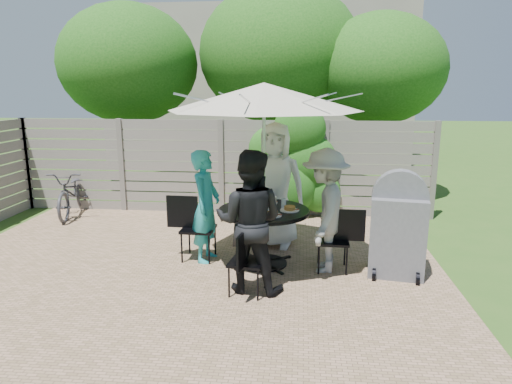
# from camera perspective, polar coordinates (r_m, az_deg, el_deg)

# --- Properties ---
(backyard_envelope) EXTENTS (60.00, 60.00, 5.00)m
(backyard_envelope) POSITION_cam_1_polar(r_m,az_deg,el_deg) (15.98, 0.54, 13.55)
(backyard_envelope) COLOR #30561B
(backyard_envelope) RESTS_ON ground
(patio_table) EXTENTS (1.38, 1.38, 0.81)m
(patio_table) POSITION_cam_1_polar(r_m,az_deg,el_deg) (6.30, 0.94, -4.32)
(patio_table) COLOR black
(patio_table) RESTS_ON ground
(umbrella) EXTENTS (2.87, 2.87, 2.50)m
(umbrella) POSITION_cam_1_polar(r_m,az_deg,el_deg) (6.02, 1.01, 11.79)
(umbrella) COLOR silver
(umbrella) RESTS_ON ground
(chair_back) EXTENTS (0.56, 0.74, 0.97)m
(chair_back) POSITION_cam_1_polar(r_m,az_deg,el_deg) (7.29, 2.49, -4.19)
(chair_back) COLOR black
(chair_back) RESTS_ON ground
(person_back) EXTENTS (1.01, 0.72, 1.94)m
(person_back) POSITION_cam_1_polar(r_m,az_deg,el_deg) (6.99, 2.33, 0.80)
(person_back) COLOR white
(person_back) RESTS_ON ground
(chair_left) EXTENTS (0.69, 0.47, 0.94)m
(chair_left) POSITION_cam_1_polar(r_m,az_deg,el_deg) (6.64, -7.30, -6.08)
(chair_left) COLOR black
(chair_left) RESTS_ON ground
(person_left) EXTENTS (0.45, 0.63, 1.60)m
(person_left) POSITION_cam_1_polar(r_m,az_deg,el_deg) (6.45, -6.29, -1.83)
(person_left) COLOR teal
(person_left) RESTS_ON ground
(chair_front) EXTENTS (0.46, 0.63, 0.84)m
(chair_front) POSITION_cam_1_polar(r_m,az_deg,el_deg) (5.53, -1.13, -10.34)
(chair_front) COLOR black
(chair_front) RESTS_ON ground
(person_front) EXTENTS (0.92, 0.76, 1.74)m
(person_front) POSITION_cam_1_polar(r_m,az_deg,el_deg) (5.44, -0.82, -3.79)
(person_front) COLOR black
(person_front) RESTS_ON ground
(chair_right) EXTENTS (0.63, 0.43, 0.87)m
(chair_right) POSITION_cam_1_polar(r_m,az_deg,el_deg) (6.29, 9.64, -7.48)
(chair_right) COLOR black
(chair_right) RESTS_ON ground
(person_right) EXTENTS (0.75, 1.15, 1.67)m
(person_right) POSITION_cam_1_polar(r_m,az_deg,el_deg) (6.12, 8.59, -2.37)
(person_right) COLOR #999995
(person_right) RESTS_ON ground
(plate_back) EXTENTS (0.26, 0.26, 0.06)m
(plate_back) POSITION_cam_1_polar(r_m,az_deg,el_deg) (6.57, 1.59, -1.16)
(plate_back) COLOR white
(plate_back) RESTS_ON patio_table
(plate_left) EXTENTS (0.26, 0.26, 0.06)m
(plate_left) POSITION_cam_1_polar(r_m,az_deg,el_deg) (6.31, -2.25, -1.76)
(plate_left) COLOR white
(plate_left) RESTS_ON patio_table
(plate_front) EXTENTS (0.26, 0.26, 0.06)m
(plate_front) POSITION_cam_1_polar(r_m,az_deg,el_deg) (5.89, 0.24, -2.83)
(plate_front) COLOR white
(plate_front) RESTS_ON patio_table
(plate_right) EXTENTS (0.26, 0.26, 0.06)m
(plate_right) POSITION_cam_1_polar(r_m,az_deg,el_deg) (6.17, 4.23, -2.13)
(plate_right) COLOR white
(plate_right) RESTS_ON patio_table
(plate_extra) EXTENTS (0.24, 0.24, 0.06)m
(plate_extra) POSITION_cam_1_polar(r_m,az_deg,el_deg) (5.91, 2.07, -2.77)
(plate_extra) COLOR white
(plate_extra) RESTS_ON patio_table
(glass_back) EXTENTS (0.07, 0.07, 0.14)m
(glass_back) POSITION_cam_1_polar(r_m,az_deg,el_deg) (6.48, 0.51, -0.93)
(glass_back) COLOR silver
(glass_back) RESTS_ON patio_table
(glass_left) EXTENTS (0.07, 0.07, 0.14)m
(glass_left) POSITION_cam_1_polar(r_m,az_deg,el_deg) (6.17, -1.60, -1.65)
(glass_left) COLOR silver
(glass_left) RESTS_ON patio_table
(glass_front) EXTENTS (0.07, 0.07, 0.14)m
(glass_front) POSITION_cam_1_polar(r_m,az_deg,el_deg) (5.95, 1.44, -2.21)
(glass_front) COLOR silver
(glass_front) RESTS_ON patio_table
(glass_right) EXTENTS (0.07, 0.07, 0.14)m
(glass_right) POSITION_cam_1_polar(r_m,az_deg,el_deg) (6.27, 3.47, -1.43)
(glass_right) COLOR silver
(glass_right) RESTS_ON patio_table
(syrup_jug) EXTENTS (0.09, 0.09, 0.16)m
(syrup_jug) POSITION_cam_1_polar(r_m,az_deg,el_deg) (6.27, 0.51, -1.31)
(syrup_jug) COLOR #59280C
(syrup_jug) RESTS_ON patio_table
(coffee_cup) EXTENTS (0.08, 0.08, 0.12)m
(coffee_cup) POSITION_cam_1_polar(r_m,az_deg,el_deg) (6.41, 2.23, -1.20)
(coffee_cup) COLOR #C6B293
(coffee_cup) RESTS_ON patio_table
(bicycle) EXTENTS (0.92, 1.81, 0.90)m
(bicycle) POSITION_cam_1_polar(r_m,az_deg,el_deg) (9.53, -21.90, -0.03)
(bicycle) COLOR #333338
(bicycle) RESTS_ON ground
(bbq_grill) EXTENTS (0.77, 0.64, 1.42)m
(bbq_grill) POSITION_cam_1_polar(r_m,az_deg,el_deg) (6.23, 17.28, -4.37)
(bbq_grill) COLOR slate
(bbq_grill) RESTS_ON ground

